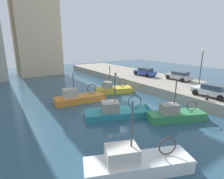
% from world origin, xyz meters
% --- Properties ---
extents(water_surface, '(80.00, 80.00, 0.00)m').
position_xyz_m(water_surface, '(0.00, 0.00, 0.00)').
color(water_surface, '#2D5166').
rests_on(water_surface, ground).
extents(quay_wall, '(9.00, 56.00, 1.20)m').
position_xyz_m(quay_wall, '(11.50, 0.00, 0.60)').
color(quay_wall, '#9E9384').
rests_on(quay_wall, ground).
extents(fishing_boat_yellow, '(6.07, 3.89, 4.70)m').
position_xyz_m(fishing_boat_yellow, '(3.84, 5.03, 0.13)').
color(fishing_boat_yellow, gold).
rests_on(fishing_boat_yellow, ground).
extents(fishing_boat_green, '(6.07, 3.85, 4.51)m').
position_xyz_m(fishing_boat_green, '(3.27, -5.78, 0.13)').
color(fishing_boat_green, '#388951').
rests_on(fishing_boat_green, ground).
extents(fishing_boat_teal, '(7.20, 4.47, 4.90)m').
position_xyz_m(fishing_boat_teal, '(-0.47, -2.07, 0.14)').
color(fishing_boat_teal, teal).
rests_on(fishing_boat_teal, ground).
extents(fishing_boat_orange, '(6.67, 2.64, 4.36)m').
position_xyz_m(fishing_boat_orange, '(-1.82, 3.99, 0.13)').
color(fishing_boat_orange, orange).
rests_on(fishing_boat_orange, ground).
extents(fishing_boat_white, '(6.79, 3.96, 4.94)m').
position_xyz_m(fishing_boat_white, '(-4.19, -8.84, 0.15)').
color(fishing_boat_white, white).
rests_on(fishing_boat_white, ground).
extents(parked_car_silver, '(2.06, 3.87, 1.35)m').
position_xyz_m(parked_car_silver, '(13.41, 1.68, 1.90)').
color(parked_car_silver, '#B7B7BC').
rests_on(parked_car_silver, quay_wall).
extents(parked_car_blue, '(2.07, 3.91, 1.41)m').
position_xyz_m(parked_car_blue, '(11.60, 7.21, 1.92)').
color(parked_car_blue, '#334C9E').
rests_on(parked_car_blue, quay_wall).
extents(parked_car_white, '(2.15, 3.90, 1.38)m').
position_xyz_m(parked_car_white, '(8.94, -5.67, 1.91)').
color(parked_car_white, silver).
rests_on(parked_car_white, quay_wall).
extents(mooring_bollard_mid, '(0.28, 0.28, 0.55)m').
position_xyz_m(mooring_bollard_mid, '(7.35, -6.00, 1.48)').
color(mooring_bollard_mid, '#2D2D33').
rests_on(mooring_bollard_mid, quay_wall).
extents(mooring_bollard_north, '(0.28, 0.28, 0.55)m').
position_xyz_m(mooring_bollard_north, '(7.35, 10.00, 1.48)').
color(mooring_bollard_north, '#2D2D33').
rests_on(mooring_bollard_north, quay_wall).
extents(quay_streetlamp, '(0.36, 0.36, 4.83)m').
position_xyz_m(quay_streetlamp, '(13.00, -1.81, 4.45)').
color(quay_streetlamp, '#38383D').
rests_on(quay_streetlamp, quay_wall).
extents(waterfront_building_central, '(8.82, 8.04, 21.78)m').
position_xyz_m(waterfront_building_central, '(-1.28, 27.14, 10.91)').
color(waterfront_building_central, beige).
rests_on(waterfront_building_central, ground).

